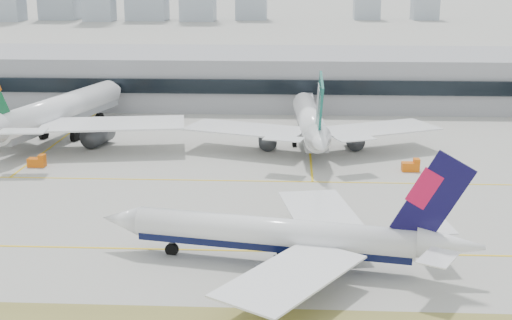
# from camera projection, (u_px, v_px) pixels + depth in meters

# --- Properties ---
(ground) EXTENTS (3000.00, 3000.00, 0.00)m
(ground) POSITION_uv_depth(u_px,v_px,m) (240.00, 238.00, 108.58)
(ground) COLOR #A4A29A
(ground) RESTS_ON ground
(taxiing_airliner) EXTENTS (53.24, 45.71, 17.99)m
(taxiing_airliner) POSITION_uv_depth(u_px,v_px,m) (286.00, 236.00, 97.50)
(taxiing_airliner) COLOR white
(taxiing_airliner) RESTS_ON ground
(widebody_eva) EXTENTS (67.76, 67.47, 24.79)m
(widebody_eva) POSITION_uv_depth(u_px,v_px,m) (55.00, 114.00, 167.59)
(widebody_eva) COLOR white
(widebody_eva) RESTS_ON ground
(widebody_cathay) EXTENTS (58.26, 57.06, 20.80)m
(widebody_cathay) POSITION_uv_depth(u_px,v_px,m) (311.00, 123.00, 162.02)
(widebody_cathay) COLOR white
(widebody_cathay) RESTS_ON ground
(terminal) EXTENTS (280.00, 43.10, 15.00)m
(terminal) POSITION_uv_depth(u_px,v_px,m) (267.00, 77.00, 217.28)
(terminal) COLOR gray
(terminal) RESTS_ON ground
(gse_c) EXTENTS (3.55, 2.00, 2.60)m
(gse_c) POSITION_uv_depth(u_px,v_px,m) (411.00, 166.00, 143.94)
(gse_c) COLOR #D75A0B
(gse_c) RESTS_ON ground
(gse_b) EXTENTS (3.55, 2.00, 2.60)m
(gse_b) POSITION_uv_depth(u_px,v_px,m) (38.00, 162.00, 147.16)
(gse_b) COLOR #D75A0B
(gse_b) RESTS_ON ground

